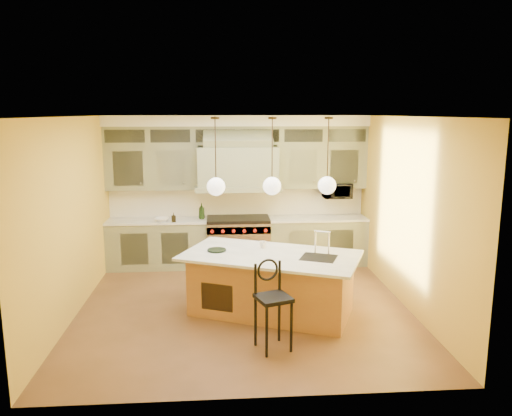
{
  "coord_description": "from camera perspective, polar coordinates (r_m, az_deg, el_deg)",
  "views": [
    {
      "loc": [
        -0.35,
        -7.27,
        2.96
      ],
      "look_at": [
        0.24,
        0.7,
        1.42
      ],
      "focal_mm": 35.0,
      "sensor_mm": 36.0,
      "label": 1
    }
  ],
  "objects": [
    {
      "name": "kitchen_island",
      "position": [
        7.5,
        1.8,
        -8.5
      ],
      "size": [
        2.85,
        2.22,
        1.35
      ],
      "rotation": [
        0.0,
        0.0,
        -0.4
      ],
      "color": "#A7693B",
      "rests_on": "floor"
    },
    {
      "name": "fruit_bowl",
      "position": [
        9.55,
        -10.72,
        -1.31
      ],
      "size": [
        0.27,
        0.27,
        0.07
      ],
      "primitive_type": "imported",
      "rotation": [
        0.0,
        0.0,
        0.03
      ],
      "color": "white",
      "rests_on": "back_cabinetry"
    },
    {
      "name": "wall_right",
      "position": [
        7.95,
        16.87,
        -0.53
      ],
      "size": [
        0.0,
        5.0,
        5.0
      ],
      "primitive_type": "plane",
      "rotation": [
        1.57,
        0.0,
        -1.57
      ],
      "color": "gold",
      "rests_on": "ground"
    },
    {
      "name": "pendant_right",
      "position": [
        7.28,
        8.12,
        2.8
      ],
      "size": [
        0.26,
        0.26,
        1.11
      ],
      "color": "#2D2319",
      "rests_on": "ceiling"
    },
    {
      "name": "wall_back",
      "position": [
        9.89,
        -2.15,
        2.11
      ],
      "size": [
        5.0,
        0.0,
        5.0
      ],
      "primitive_type": "plane",
      "rotation": [
        1.57,
        0.0,
        0.0
      ],
      "color": "gold",
      "rests_on": "ground"
    },
    {
      "name": "oil_bottle_b",
      "position": [
        9.43,
        -9.4,
        -1.07
      ],
      "size": [
        0.09,
        0.09,
        0.18
      ],
      "primitive_type": "imported",
      "rotation": [
        0.0,
        0.0,
        0.15
      ],
      "color": "black",
      "rests_on": "back_cabinetry"
    },
    {
      "name": "range",
      "position": [
        9.74,
        -2.03,
        -3.83
      ],
      "size": [
        1.2,
        0.74,
        0.96
      ],
      "color": "silver",
      "rests_on": "floor"
    },
    {
      "name": "counter_stool",
      "position": [
        6.36,
        1.87,
        -10.4
      ],
      "size": [
        0.51,
        0.51,
        1.14
      ],
      "rotation": [
        0.0,
        0.0,
        0.34
      ],
      "color": "black",
      "rests_on": "floor"
    },
    {
      "name": "microwave",
      "position": [
        9.91,
        9.26,
        1.99
      ],
      "size": [
        0.54,
        0.37,
        0.3
      ],
      "primitive_type": "imported",
      "color": "black",
      "rests_on": "back_cabinetry"
    },
    {
      "name": "ceiling",
      "position": [
        7.28,
        -1.5,
        10.42
      ],
      "size": [
        5.0,
        5.0,
        0.0
      ],
      "primitive_type": "plane",
      "rotation": [
        3.14,
        0.0,
        0.0
      ],
      "color": "white",
      "rests_on": "wall_back"
    },
    {
      "name": "pendant_left",
      "position": [
        7.11,
        -4.59,
        2.69
      ],
      "size": [
        0.26,
        0.26,
        1.11
      ],
      "color": "#2D2319",
      "rests_on": "ceiling"
    },
    {
      "name": "oil_bottle_a",
      "position": [
        9.61,
        -6.23,
        -0.35
      ],
      "size": [
        0.12,
        0.12,
        0.31
      ],
      "primitive_type": "imported",
      "rotation": [
        0.0,
        0.0,
        0.03
      ],
      "color": "black",
      "rests_on": "back_cabinetry"
    },
    {
      "name": "pendant_center",
      "position": [
        7.15,
        1.84,
        2.76
      ],
      "size": [
        0.26,
        0.26,
        1.11
      ],
      "color": "#2D2319",
      "rests_on": "ceiling"
    },
    {
      "name": "floor",
      "position": [
        7.85,
        -1.39,
        -11.25
      ],
      "size": [
        5.0,
        5.0,
        0.0
      ],
      "primitive_type": "plane",
      "color": "brown",
      "rests_on": "ground"
    },
    {
      "name": "cup",
      "position": [
        7.62,
        0.79,
        -4.22
      ],
      "size": [
        0.11,
        0.11,
        0.1
      ],
      "primitive_type": "imported",
      "rotation": [
        0.0,
        0.0,
        0.0
      ],
      "color": "white",
      "rests_on": "kitchen_island"
    },
    {
      "name": "wall_front",
      "position": [
        5.01,
        -0.03,
        -6.64
      ],
      "size": [
        5.0,
        0.0,
        5.0
      ],
      "primitive_type": "plane",
      "rotation": [
        -1.57,
        0.0,
        0.0
      ],
      "color": "gold",
      "rests_on": "ground"
    },
    {
      "name": "back_cabinetry",
      "position": [
        9.63,
        -2.09,
        1.75
      ],
      "size": [
        5.0,
        0.77,
        2.9
      ],
      "color": "gray",
      "rests_on": "floor"
    },
    {
      "name": "wall_left",
      "position": [
        7.73,
        -20.3,
        -1.06
      ],
      "size": [
        0.0,
        5.0,
        5.0
      ],
      "primitive_type": "plane",
      "rotation": [
        1.57,
        0.0,
        1.57
      ],
      "color": "gold",
      "rests_on": "ground"
    }
  ]
}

